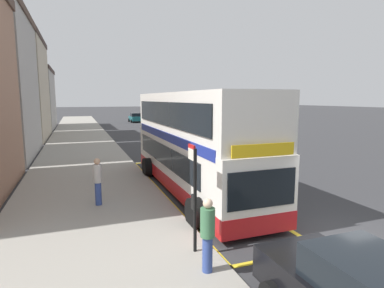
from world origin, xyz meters
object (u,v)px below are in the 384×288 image
Objects in this scene: double_decker_bus at (193,145)px; bus_stop_sign at (194,190)px; parked_car_teal_distant at (135,118)px; parked_car_maroon_ahead at (161,121)px; parked_car_white_far at (190,128)px; pedestrian_waiting_near_sign at (98,179)px; pedestrian_further_back at (208,232)px.

double_decker_bus is 6.10m from bus_stop_sign.
parked_car_maroon_ahead is (2.03, -10.40, 0.00)m from parked_car_teal_distant.
parked_car_white_far is 2.33× the size of pedestrian_waiting_near_sign.
parked_car_white_far is at bearing 70.95° from pedestrian_further_back.
pedestrian_further_back reaches higher than parked_car_teal_distant.
double_decker_bus is 4.45m from pedestrian_waiting_near_sign.
parked_car_white_far is at bearing 70.39° from bus_stop_sign.
pedestrian_further_back reaches higher than parked_car_white_far.
bus_stop_sign reaches higher than parked_car_white_far.
bus_stop_sign reaches higher than pedestrian_waiting_near_sign.
bus_stop_sign is 48.95m from parked_car_teal_distant.
pedestrian_waiting_near_sign is at bearing -165.35° from double_decker_bus.
double_decker_bus is at bearing 72.53° from pedestrian_further_back.
pedestrian_further_back is (-9.68, -28.04, 0.30)m from parked_car_white_far.
bus_stop_sign is 1.60× the size of pedestrian_further_back.
parked_car_maroon_ahead is at bearing 76.85° from pedestrian_further_back.
bus_stop_sign is (-2.07, -5.73, -0.28)m from double_decker_bus.
pedestrian_further_back is (-0.08, -1.10, -0.68)m from bus_stop_sign.
parked_car_white_far and parked_car_teal_distant have the same top height.
parked_car_maroon_ahead is (-0.54, 11.09, 0.00)m from parked_car_white_far.
double_decker_bus is at bearing 71.83° from parked_car_white_far.
parked_car_maroon_ahead is at bearing 76.60° from bus_stop_sign.
parked_car_teal_distant is 50.04m from pedestrian_further_back.
bus_stop_sign is 0.67× the size of parked_car_teal_distant.
parked_car_maroon_ahead is 2.33× the size of pedestrian_waiting_near_sign.
bus_stop_sign is 39.11m from parked_car_maroon_ahead.
pedestrian_waiting_near_sign is (-9.17, -43.80, 0.33)m from parked_car_teal_distant.
double_decker_bus is 2.73× the size of parked_car_teal_distant.
pedestrian_waiting_near_sign is 1.02× the size of pedestrian_further_back.
pedestrian_waiting_near_sign is at bearing 77.30° from parked_car_teal_distant.
bus_stop_sign is 1.56× the size of pedestrian_waiting_near_sign.
parked_car_teal_distant and parked_car_maroon_ahead have the same top height.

